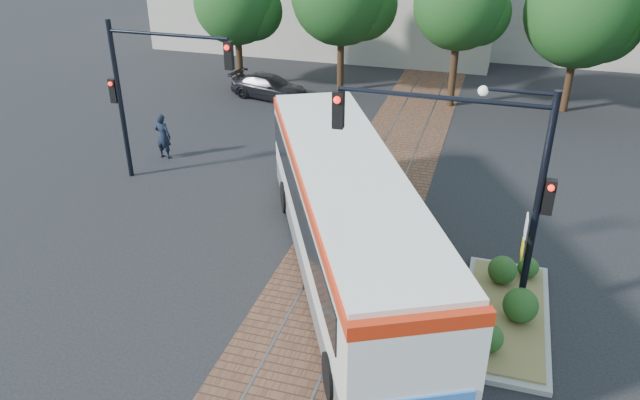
% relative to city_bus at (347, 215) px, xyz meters
% --- Properties ---
extents(ground, '(120.00, 120.00, 0.00)m').
position_rel_city_bus_xyz_m(ground, '(-0.22, 0.08, -1.95)').
color(ground, black).
rests_on(ground, ground).
extents(trackbed, '(3.60, 40.00, 0.02)m').
position_rel_city_bus_xyz_m(trackbed, '(-0.22, 4.08, -1.94)').
color(trackbed, brown).
rests_on(trackbed, ground).
extents(tree_row, '(26.40, 5.60, 7.67)m').
position_rel_city_bus_xyz_m(tree_row, '(0.99, 16.50, 2.90)').
color(tree_row, '#382314').
rests_on(tree_row, ground).
extents(city_bus, '(8.24, 12.93, 3.50)m').
position_rel_city_bus_xyz_m(city_bus, '(0.00, 0.00, 0.00)').
color(city_bus, '#4C4C4F').
rests_on(city_bus, ground).
extents(traffic_island, '(2.20, 5.20, 1.13)m').
position_rel_city_bus_xyz_m(traffic_island, '(4.60, -0.81, -1.62)').
color(traffic_island, gray).
rests_on(traffic_island, ground).
extents(signal_pole_main, '(5.49, 0.46, 6.00)m').
position_rel_city_bus_xyz_m(signal_pole_main, '(3.65, -0.72, 2.21)').
color(signal_pole_main, black).
rests_on(signal_pole_main, ground).
extents(signal_pole_left, '(4.99, 0.34, 6.00)m').
position_rel_city_bus_xyz_m(signal_pole_left, '(-8.58, 4.08, 1.91)').
color(signal_pole_left, black).
rests_on(signal_pole_left, ground).
extents(officer, '(0.72, 0.49, 1.89)m').
position_rel_city_bus_xyz_m(officer, '(-9.32, 6.02, -1.01)').
color(officer, black).
rests_on(officer, ground).
extents(parked_car, '(4.51, 2.56, 1.23)m').
position_rel_city_bus_xyz_m(parked_car, '(-7.93, 14.56, -1.33)').
color(parked_car, black).
rests_on(parked_car, ground).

